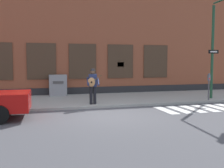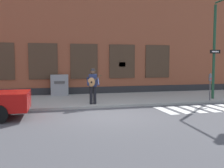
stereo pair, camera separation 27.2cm
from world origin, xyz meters
name	(u,v)px [view 1 (the left image)]	position (x,y,z in m)	size (l,w,h in m)	color
ground_plane	(109,116)	(0.00, 0.00, 0.00)	(160.00, 160.00, 0.00)	#4C4C51
sidewalk	(90,100)	(0.00, 4.23, 0.06)	(28.00, 4.81, 0.12)	#9E9E99
building_backdrop	(78,44)	(0.00, 8.63, 3.42)	(28.00, 4.06, 6.85)	brown
crosswalk	(217,108)	(5.41, 0.53, 0.01)	(5.78, 1.90, 0.01)	silver
busker	(93,84)	(-0.20, 2.36, 1.10)	(0.72, 0.57, 1.72)	black
parking_meter	(209,83)	(6.04, 2.09, 1.06)	(0.13, 0.11, 1.44)	#47474C
utility_box	(58,85)	(-1.59, 6.18, 0.75)	(1.04, 0.64, 1.27)	gray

